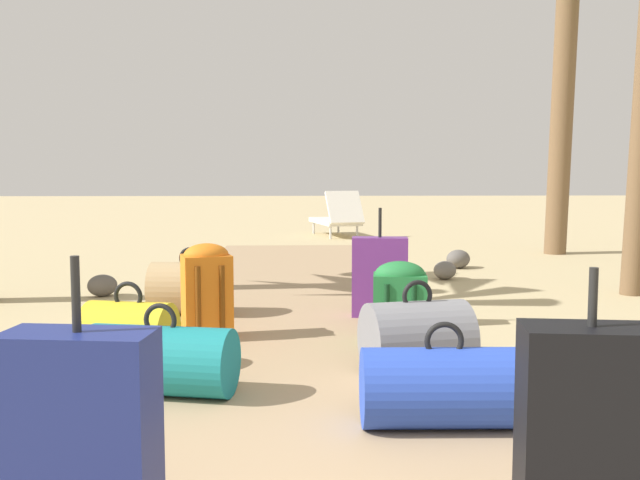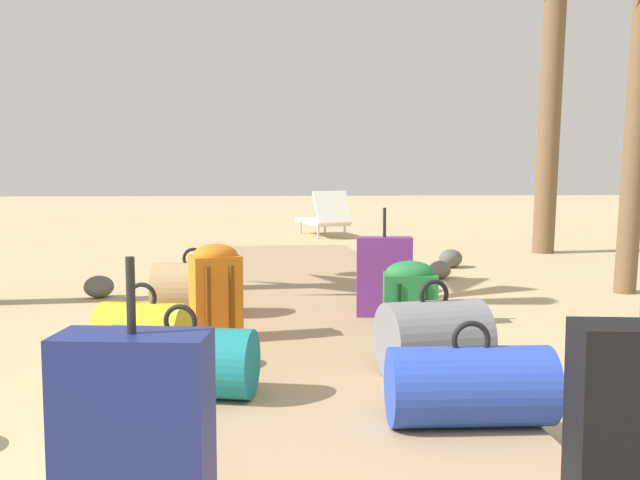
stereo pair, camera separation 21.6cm
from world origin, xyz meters
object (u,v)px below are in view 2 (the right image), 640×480
duffel_bag_tan (194,288)px  duffel_bag_teal (181,361)px  duffel_bag_grey (433,338)px  backpack_orange (216,289)px  backpack_green (410,300)px  suitcase_black (639,442)px  duffel_bag_yellow (143,336)px  suitcase_purple (384,276)px  duffel_bag_blue (470,386)px  palm_tree_far_right (557,7)px  suitcase_navy (135,449)px  lounge_chair (324,218)px

duffel_bag_tan → duffel_bag_teal: 1.96m
duffel_bag_grey → duffel_bag_tan: (-1.41, 1.71, -0.00)m
backpack_orange → backpack_green: 1.22m
suitcase_black → duffel_bag_yellow: (-1.68, 2.01, -0.14)m
suitcase_black → suitcase_purple: size_ratio=1.01×
duffel_bag_blue → palm_tree_far_right: (3.09, 6.80, 3.13)m
duffel_bag_teal → duffel_bag_tan: bearing=94.2°
duffel_bag_grey → suitcase_navy: bearing=-125.4°
duffel_bag_grey → suitcase_black: size_ratio=0.73×
suitcase_navy → lounge_chair: suitcase_navy is taller
duffel_bag_blue → duffel_bag_grey: bearing=88.8°
suitcase_purple → lounge_chair: suitcase_purple is taller
duffel_bag_grey → palm_tree_far_right: 7.48m
backpack_green → suitcase_navy: suitcase_navy is taller
backpack_green → duffel_bag_blue: bearing=-91.2°
backpack_orange → backpack_green: size_ratio=1.18×
duffel_bag_teal → suitcase_purple: (1.26, 1.81, 0.13)m
duffel_bag_grey → palm_tree_far_right: bearing=63.1°
duffel_bag_yellow → suitcase_purple: 2.02m
backpack_green → duffel_bag_yellow: (-1.54, -0.46, -0.09)m
duffel_bag_teal → suitcase_purple: size_ratio=0.93×
suitcase_purple → suitcase_black: bearing=-87.3°
suitcase_black → suitcase_purple: bearing=92.7°
duffel_bag_teal → suitcase_black: size_ratio=0.92×
suitcase_black → duffel_bag_yellow: size_ratio=1.54×
suitcase_navy → duffel_bag_yellow: size_ratio=1.59×
duffel_bag_yellow → palm_tree_far_right: bearing=51.7°
backpack_green → duffel_bag_yellow: backpack_green is taller
duffel_bag_teal → suitcase_navy: size_ratio=0.89×
palm_tree_far_right → lounge_chair: palm_tree_far_right is taller
backpack_green → duffel_bag_teal: size_ratio=0.69×
duffel_bag_grey → duffel_bag_tan: duffel_bag_grey is taller
backpack_orange → lounge_chair: (1.32, 8.10, -0.07)m
palm_tree_far_right → lounge_chair: 5.15m
duffel_bag_grey → duffel_bag_blue: (-0.01, -0.73, -0.03)m
palm_tree_far_right → lounge_chair: (-2.94, 2.93, -3.05)m
duffel_bag_yellow → palm_tree_far_right: (4.60, 5.83, 3.11)m
suitcase_black → duffel_bag_blue: bearing=99.2°
backpack_orange → palm_tree_far_right: bearing=50.5°
duffel_bag_tan → backpack_green: backpack_green is taller
duffel_bag_grey → suitcase_navy: size_ratio=0.71×
suitcase_navy → suitcase_purple: bearing=69.8°
duffel_bag_teal → suitcase_navy: 1.46m
lounge_chair → duffel_bag_grey: bearing=-90.8°
suitcase_navy → suitcase_black: size_ratio=1.04×
backpack_green → duffel_bag_teal: (-1.28, -0.94, -0.11)m
duffel_bag_yellow → duffel_bag_blue: bearing=-32.7°
palm_tree_far_right → suitcase_black: bearing=-110.5°
duffel_bag_grey → duffel_bag_tan: bearing=129.6°
duffel_bag_tan → lounge_chair: size_ratio=0.38×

